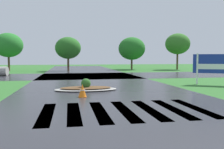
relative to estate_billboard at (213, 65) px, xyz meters
name	(u,v)px	position (x,y,z in m)	size (l,w,h in m)	color
asphalt_roadway	(104,91)	(-7.83, -1.59, -1.36)	(9.71, 80.00, 0.01)	#2B2B30
asphalt_cross_road	(88,76)	(-7.83, 9.72, -1.36)	(90.00, 8.74, 0.01)	#2B2B30
crosswalk_stripes	(125,110)	(-7.83, -6.73, -1.36)	(5.85, 3.49, 0.01)	white
estate_billboard	(213,65)	(0.00, 0.00, 0.00)	(2.37, 1.37, 2.16)	white
median_island	(86,88)	(-8.81, -1.17, -1.23)	(3.57, 1.75, 0.68)	#9E9B93
traffic_cone	(82,91)	(-9.15, -3.53, -1.07)	(0.39, 0.39, 0.61)	orange
background_treeline	(65,45)	(-10.20, 20.71, 2.25)	(37.46, 6.38, 5.81)	#4C3823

